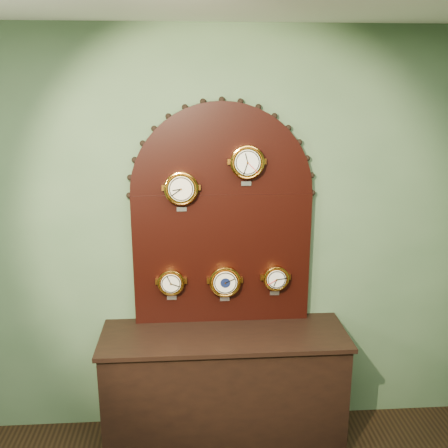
{
  "coord_description": "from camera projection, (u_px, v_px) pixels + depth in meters",
  "views": [
    {
      "loc": [
        -0.21,
        -0.84,
        2.42
      ],
      "look_at": [
        0.0,
        2.25,
        1.58
      ],
      "focal_mm": 40.92,
      "sensor_mm": 36.0,
      "label": 1
    }
  ],
  "objects": [
    {
      "name": "barometer",
      "position": [
        225.0,
        281.0,
        3.45
      ],
      "size": [
        0.21,
        0.08,
        0.27
      ],
      "color": "orange",
      "rests_on": "display_board"
    },
    {
      "name": "roman_clock",
      "position": [
        181.0,
        188.0,
        3.26
      ],
      "size": [
        0.22,
        0.08,
        0.27
      ],
      "color": "orange",
      "rests_on": "display_board"
    },
    {
      "name": "tide_clock",
      "position": [
        276.0,
        278.0,
        3.47
      ],
      "size": [
        0.17,
        0.08,
        0.23
      ],
      "color": "orange",
      "rests_on": "display_board"
    },
    {
      "name": "wall_back",
      "position": [
        221.0,
        240.0,
        3.5
      ],
      "size": [
        4.0,
        0.0,
        4.0
      ],
      "primitive_type": "plane",
      "rotation": [
        1.57,
        0.0,
        0.0
      ],
      "color": "#4B6847",
      "rests_on": "ground"
    },
    {
      "name": "display_board",
      "position": [
        222.0,
        209.0,
        3.39
      ],
      "size": [
        1.26,
        0.06,
        1.53
      ],
      "color": "black",
      "rests_on": "shop_counter"
    },
    {
      "name": "shop_counter",
      "position": [
        224.0,
        390.0,
        3.5
      ],
      "size": [
        1.6,
        0.5,
        0.8
      ],
      "primitive_type": "cube",
      "color": "black",
      "rests_on": "ground_plane"
    },
    {
      "name": "arabic_clock",
      "position": [
        247.0,
        162.0,
        3.25
      ],
      "size": [
        0.22,
        0.08,
        0.27
      ],
      "color": "orange",
      "rests_on": "display_board"
    },
    {
      "name": "hygrometer",
      "position": [
        171.0,
        282.0,
        3.43
      ],
      "size": [
        0.18,
        0.08,
        0.23
      ],
      "color": "orange",
      "rests_on": "display_board"
    }
  ]
}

